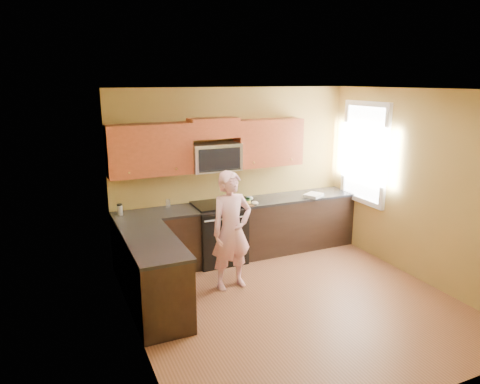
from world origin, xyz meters
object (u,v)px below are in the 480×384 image
stove (219,232)px  butter_tub (246,203)px  microwave (215,170)px  frying_pan (229,207)px  woman (231,231)px  travel_mug (120,215)px

stove → butter_tub: butter_tub is taller
microwave → frying_pan: microwave is taller
stove → microwave: microwave is taller
woman → travel_mug: (-1.31, 1.00, 0.10)m
frying_pan → travel_mug: travel_mug is taller
butter_tub → travel_mug: (-1.93, 0.16, 0.00)m
stove → butter_tub: size_ratio=6.99×
microwave → travel_mug: size_ratio=4.48×
microwave → travel_mug: microwave is taller
microwave → travel_mug: bearing=-178.7°
frying_pan → stove: bearing=127.7°
woman → butter_tub: 1.05m
microwave → woman: size_ratio=0.46×
stove → frying_pan: (0.08, -0.25, 0.47)m
stove → frying_pan: frying_pan is taller
stove → woman: woman is taller
stove → frying_pan: size_ratio=1.90×
microwave → butter_tub: bearing=-23.5°
butter_tub → travel_mug: travel_mug is taller
stove → butter_tub: 0.64m
woman → butter_tub: (0.62, 0.84, 0.10)m
woman → travel_mug: woman is taller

